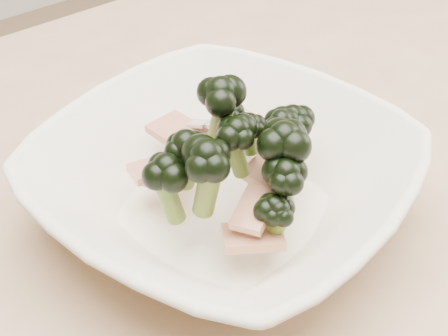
% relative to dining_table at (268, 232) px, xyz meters
% --- Properties ---
extents(dining_table, '(1.20, 0.80, 0.75)m').
position_rel_dining_table_xyz_m(dining_table, '(0.00, 0.00, 0.00)').
color(dining_table, tan).
rests_on(dining_table, ground).
extents(broccoli_dish, '(0.36, 0.36, 0.13)m').
position_rel_dining_table_xyz_m(broccoli_dish, '(-0.08, -0.03, 0.14)').
color(broccoli_dish, '#EDE2C9').
rests_on(broccoli_dish, dining_table).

